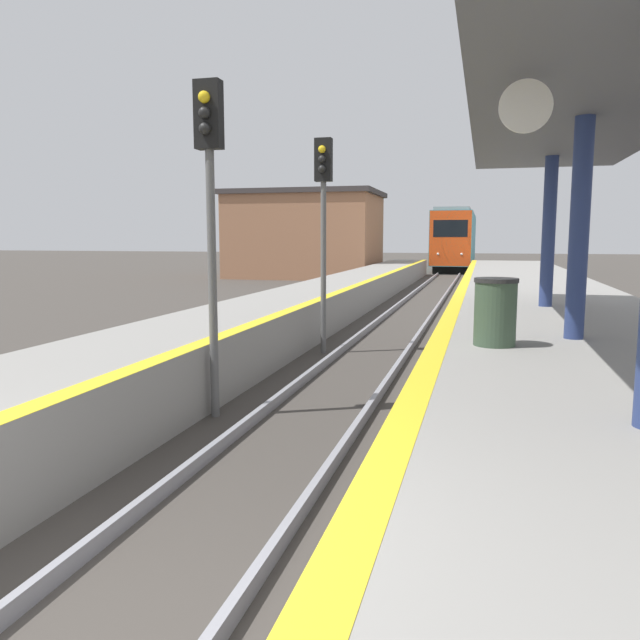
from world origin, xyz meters
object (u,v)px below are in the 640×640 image
Objects in this scene: signal_near at (210,186)px; trash_bin at (495,312)px; train at (456,240)px; signal_mid at (323,205)px.

signal_near reaches higher than trash_bin.
signal_mid reaches higher than train.
signal_mid is at bearing 130.95° from trash_bin.
signal_mid is (0.27, 5.14, 0.00)m from signal_near.
signal_mid is 4.85× the size of trash_bin.
train is at bearing 88.18° from signal_near.
train is 3.68× the size of signal_mid.
train is at bearing 88.34° from signal_mid.
train is 42.61m from trash_bin.
signal_mid is at bearing 86.98° from signal_near.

